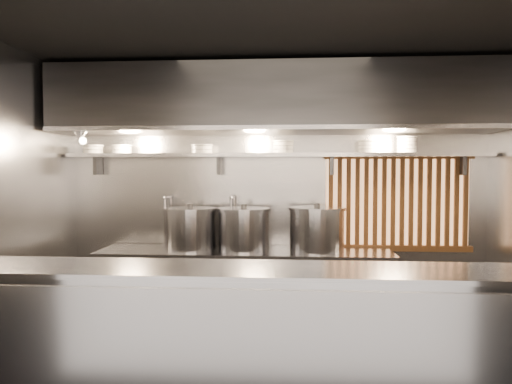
# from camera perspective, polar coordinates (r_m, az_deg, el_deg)

# --- Properties ---
(floor) EXTENTS (4.50, 4.50, 0.00)m
(floor) POSITION_cam_1_polar(r_m,az_deg,el_deg) (4.31, 1.45, -21.04)
(floor) COLOR black
(floor) RESTS_ON ground
(ceiling) EXTENTS (4.50, 4.50, 0.00)m
(ceiling) POSITION_cam_1_polar(r_m,az_deg,el_deg) (4.09, 1.50, 17.79)
(ceiling) COLOR black
(ceiling) RESTS_ON wall_back
(wall_back) EXTENTS (4.50, 0.00, 4.50)m
(wall_back) POSITION_cam_1_polar(r_m,az_deg,el_deg) (5.46, 2.23, -0.86)
(wall_back) COLOR gray
(wall_back) RESTS_ON floor
(serving_counter) EXTENTS (4.50, 0.56, 1.13)m
(serving_counter) POSITION_cam_1_polar(r_m,az_deg,el_deg) (3.21, 0.59, -18.61)
(serving_counter) COLOR #939397
(serving_counter) RESTS_ON floor
(cooking_bench) EXTENTS (3.00, 0.70, 0.90)m
(cooking_bench) POSITION_cam_1_polar(r_m,az_deg,el_deg) (5.25, -1.27, -11.49)
(cooking_bench) COLOR #939397
(cooking_bench) RESTS_ON floor
(bowl_shelf) EXTENTS (4.40, 0.34, 0.04)m
(bowl_shelf) POSITION_cam_1_polar(r_m,az_deg,el_deg) (5.27, 2.17, 4.24)
(bowl_shelf) COLOR #939397
(bowl_shelf) RESTS_ON wall_back
(exhaust_hood) EXTENTS (4.40, 0.81, 0.65)m
(exhaust_hood) POSITION_cam_1_polar(r_m,az_deg,el_deg) (5.10, 2.09, 10.44)
(exhaust_hood) COLOR #2D2D30
(exhaust_hood) RESTS_ON ceiling
(wood_screen) EXTENTS (1.56, 0.09, 1.04)m
(wood_screen) POSITION_cam_1_polar(r_m,az_deg,el_deg) (5.52, 15.82, -1.13)
(wood_screen) COLOR #F5AE6E
(wood_screen) RESTS_ON wall_back
(faucet_left) EXTENTS (0.04, 0.30, 0.50)m
(faucet_left) POSITION_cam_1_polar(r_m,az_deg,el_deg) (5.49, -9.91, -1.85)
(faucet_left) COLOR silver
(faucet_left) RESTS_ON wall_back
(faucet_right) EXTENTS (0.04, 0.30, 0.50)m
(faucet_right) POSITION_cam_1_polar(r_m,az_deg,el_deg) (5.36, -2.64, -1.92)
(faucet_right) COLOR silver
(faucet_right) RESTS_ON wall_back
(heat_lamp) EXTENTS (0.25, 0.35, 0.20)m
(heat_lamp) POSITION_cam_1_polar(r_m,az_deg,el_deg) (5.24, -19.38, 6.16)
(heat_lamp) COLOR #939397
(heat_lamp) RESTS_ON exhaust_hood
(pendant_bulb) EXTENTS (0.09, 0.09, 0.19)m
(pendant_bulb) POSITION_cam_1_polar(r_m,az_deg,el_deg) (5.16, 1.01, 5.18)
(pendant_bulb) COLOR #2D2D30
(pendant_bulb) RESTS_ON exhaust_hood
(stock_pot_left) EXTENTS (0.59, 0.59, 0.47)m
(stock_pot_left) POSITION_cam_1_polar(r_m,az_deg,el_deg) (5.13, -1.40, -4.24)
(stock_pot_left) COLOR #939397
(stock_pot_left) RESTS_ON cooking_bench
(stock_pot_mid) EXTENTS (0.64, 0.64, 0.47)m
(stock_pot_mid) POSITION_cam_1_polar(r_m,az_deg,el_deg) (5.21, -7.58, -4.15)
(stock_pot_mid) COLOR #939397
(stock_pot_mid) RESTS_ON cooking_bench
(stock_pot_right) EXTENTS (0.64, 0.64, 0.49)m
(stock_pot_right) POSITION_cam_1_polar(r_m,az_deg,el_deg) (5.10, 6.98, -4.22)
(stock_pot_right) COLOR #939397
(stock_pot_right) RESTS_ON cooking_bench
(bowl_stack_0) EXTENTS (0.22, 0.22, 0.09)m
(bowl_stack_0) POSITION_cam_1_polar(r_m,az_deg,el_deg) (5.69, -18.13, 4.66)
(bowl_stack_0) COLOR white
(bowl_stack_0) RESTS_ON bowl_shelf
(bowl_stack_1) EXTENTS (0.22, 0.22, 0.09)m
(bowl_stack_1) POSITION_cam_1_polar(r_m,az_deg,el_deg) (5.58, -15.06, 4.74)
(bowl_stack_1) COLOR white
(bowl_stack_1) RESTS_ON bowl_shelf
(bowl_stack_2) EXTENTS (0.23, 0.23, 0.09)m
(bowl_stack_2) POSITION_cam_1_polar(r_m,az_deg,el_deg) (5.36, -6.19, 4.91)
(bowl_stack_2) COLOR white
(bowl_stack_2) RESTS_ON bowl_shelf
(bowl_stack_3) EXTENTS (0.23, 0.23, 0.13)m
(bowl_stack_3) POSITION_cam_1_polar(r_m,az_deg,el_deg) (5.27, 3.14, 5.17)
(bowl_stack_3) COLOR white
(bowl_stack_3) RESTS_ON bowl_shelf
(bowl_stack_4) EXTENTS (0.21, 0.21, 0.13)m
(bowl_stack_4) POSITION_cam_1_polar(r_m,az_deg,el_deg) (5.33, 12.62, 5.08)
(bowl_stack_4) COLOR white
(bowl_stack_4) RESTS_ON bowl_shelf
(bowl_stack_5) EXTENTS (0.21, 0.21, 0.17)m
(bowl_stack_5) POSITION_cam_1_polar(r_m,az_deg,el_deg) (5.40, 16.83, 5.20)
(bowl_stack_5) COLOR white
(bowl_stack_5) RESTS_ON bowl_shelf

